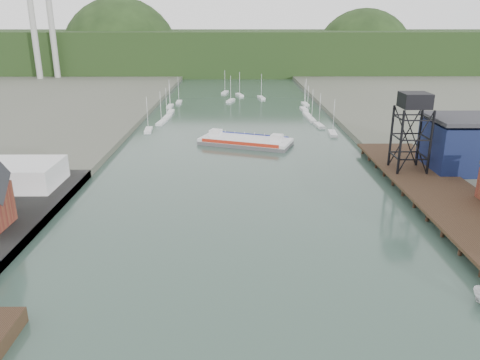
{
  "coord_description": "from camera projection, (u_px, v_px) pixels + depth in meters",
  "views": [
    {
      "loc": [
        -0.82,
        -35.42,
        31.5
      ],
      "look_at": [
        -0.17,
        45.82,
        4.0
      ],
      "focal_mm": 35.0,
      "sensor_mm": 36.0,
      "label": 1
    }
  ],
  "objects": [
    {
      "name": "east_pier",
      "position": [
        442.0,
        192.0,
        85.95
      ],
      "size": [
        14.0,
        70.0,
        2.45
      ],
      "color": "black",
      "rests_on": "ground"
    },
    {
      "name": "chain_ferry",
      "position": [
        246.0,
        141.0,
        126.14
      ],
      "size": [
        26.12,
        17.6,
        3.49
      ],
      "rotation": [
        0.0,
        0.0,
        -0.36
      ],
      "color": "#4E4E51",
      "rests_on": "ground"
    },
    {
      "name": "lift_tower",
      "position": [
        414.0,
        105.0,
        93.83
      ],
      "size": [
        6.5,
        6.5,
        16.0
      ],
      "color": "black",
      "rests_on": "east_pier"
    },
    {
      "name": "blue_shed",
      "position": [
        477.0,
        144.0,
        98.6
      ],
      "size": [
        20.5,
        14.5,
        11.3
      ],
      "color": "#0B1634",
      "rests_on": "east_land"
    },
    {
      "name": "marina_sailboats",
      "position": [
        239.0,
        110.0,
        174.69
      ],
      "size": [
        57.71,
        92.65,
        0.9
      ],
      "color": "silver",
      "rests_on": "ground"
    },
    {
      "name": "white_shed",
      "position": [
        11.0,
        174.0,
        89.44
      ],
      "size": [
        18.0,
        12.0,
        4.5
      ],
      "primitive_type": "cube",
      "color": "silver",
      "rests_on": "west_quay"
    },
    {
      "name": "distant_hills",
      "position": [
        232.0,
        54.0,
        325.72
      ],
      "size": [
        500.0,
        120.0,
        80.0
      ],
      "color": "black",
      "rests_on": "ground"
    },
    {
      "name": "smokestacks",
      "position": [
        42.0,
        25.0,
        253.44
      ],
      "size": [
        11.2,
        8.2,
        60.0
      ],
      "color": "#A8A8A3",
      "rests_on": "ground"
    }
  ]
}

